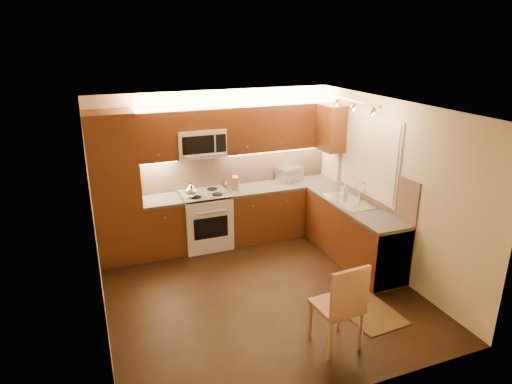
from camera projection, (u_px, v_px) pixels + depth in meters
name	position (u px, v px, depth m)	size (l,w,h in m)	color
floor	(260.00, 292.00, 6.13)	(4.00, 4.00, 0.01)	black
ceiling	(261.00, 108.00, 5.30)	(4.00, 4.00, 0.01)	beige
wall_back	(216.00, 166.00, 7.47)	(4.00, 0.01, 2.50)	beige
wall_front	(345.00, 283.00, 3.95)	(4.00, 0.01, 2.50)	beige
wall_left	(95.00, 230.00, 5.03)	(0.01, 4.00, 2.50)	beige
wall_right	(391.00, 188.00, 6.40)	(0.01, 4.00, 2.50)	beige
pantry	(115.00, 189.00, 6.68)	(0.70, 0.60, 2.30)	#4E2010
base_cab_back_left	(163.00, 227.00, 7.14)	(0.62, 0.60, 0.86)	#4E2010
counter_back_left	(161.00, 200.00, 6.99)	(0.62, 0.60, 0.04)	#3D3A38
base_cab_back_right	(280.00, 210.00, 7.84)	(1.92, 0.60, 0.86)	#4E2010
counter_back_right	(280.00, 185.00, 7.69)	(1.92, 0.60, 0.04)	#3D3A38
base_cab_right	(353.00, 233.00, 6.92)	(0.60, 2.00, 0.86)	#4E2010
counter_right	(355.00, 206.00, 6.77)	(0.60, 2.00, 0.04)	#3D3A38
dishwasher	(381.00, 252.00, 6.30)	(0.58, 0.60, 0.84)	silver
backsplash_back	(236.00, 167.00, 7.60)	(3.30, 0.02, 0.60)	tan
backsplash_right	(373.00, 184.00, 6.76)	(0.02, 2.00, 0.60)	tan
upper_cab_back_left	(155.00, 136.00, 6.77)	(0.62, 0.35, 0.75)	#4E2010
upper_cab_back_right	(278.00, 127.00, 7.47)	(1.92, 0.35, 0.75)	#4E2010
upper_cab_bridge	(199.00, 119.00, 6.94)	(0.76, 0.35, 0.31)	#4E2010
upper_cab_right_corner	(332.00, 128.00, 7.36)	(0.35, 0.50, 0.75)	#4E2010
stove	(206.00, 220.00, 7.35)	(0.76, 0.65, 0.92)	silver
microwave	(200.00, 143.00, 7.05)	(0.76, 0.38, 0.44)	silver
window_frame	(369.00, 156.00, 6.76)	(0.03, 1.44, 1.24)	silver
window_blinds	(368.00, 156.00, 6.75)	(0.02, 1.36, 1.16)	silver
sink	(350.00, 197.00, 6.87)	(0.52, 0.86, 0.15)	silver
faucet	(361.00, 191.00, 6.91)	(0.20, 0.04, 0.30)	silver
track_light_bar	(354.00, 101.00, 6.20)	(0.04, 1.20, 0.03)	silver
kettle	(191.00, 190.00, 6.96)	(0.21, 0.21, 0.24)	silver
toaster_oven	(289.00, 174.00, 7.85)	(0.40, 0.30, 0.24)	silver
knife_block	(235.00, 183.00, 7.42)	(0.10, 0.16, 0.21)	#AC7B4D
spice_jar_a	(227.00, 184.00, 7.52)	(0.05, 0.05, 0.10)	silver
spice_jar_b	(226.00, 184.00, 7.57)	(0.04, 0.04, 0.09)	brown
spice_jar_c	(238.00, 184.00, 7.53)	(0.04, 0.04, 0.10)	silver
spice_jar_d	(228.00, 184.00, 7.55)	(0.04, 0.04, 0.09)	olive
soap_bottle	(344.00, 189.00, 7.16)	(0.08, 0.08, 0.18)	silver
rug	(367.00, 310.00, 5.71)	(0.62, 0.93, 0.01)	black
dining_chair	(337.00, 304.00, 4.93)	(0.47, 0.47, 1.06)	#AC7B4D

